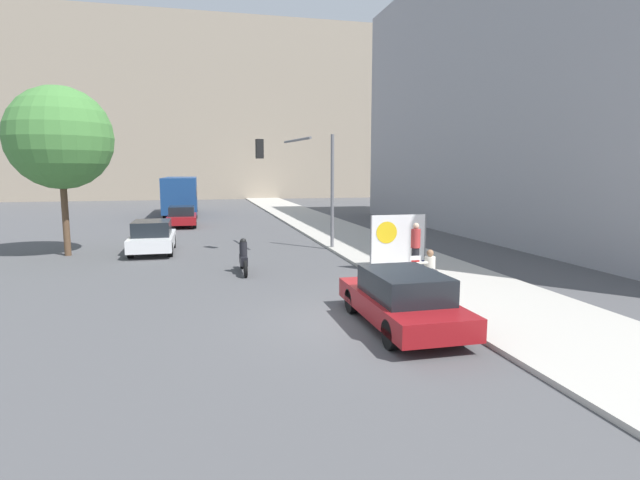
% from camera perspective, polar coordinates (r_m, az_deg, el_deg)
% --- Properties ---
extents(ground_plane, '(160.00, 160.00, 0.00)m').
position_cam_1_polar(ground_plane, '(12.59, 4.07, -9.31)').
color(ground_plane, '#4F4F51').
extents(sidewalk_curb, '(4.38, 90.00, 0.12)m').
position_cam_1_polar(sidewalk_curb, '(27.90, 3.39, 0.36)').
color(sidewalk_curb, '#B7B2A8').
rests_on(sidewalk_curb, ground_plane).
extents(building_backdrop_far, '(52.00, 12.00, 23.43)m').
position_cam_1_polar(building_backdrop_far, '(73.12, -12.51, 14.01)').
color(building_backdrop_far, gray).
rests_on(building_backdrop_far, ground_plane).
extents(building_backdrop_right, '(10.00, 32.00, 16.28)m').
position_cam_1_polar(building_backdrop_right, '(32.34, 24.59, 15.07)').
color(building_backdrop_right, '#99999E').
rests_on(building_backdrop_right, ground_plane).
extents(seated_protester, '(0.91, 0.77, 1.17)m').
position_cam_1_polar(seated_protester, '(15.90, 12.49, -3.09)').
color(seated_protester, '#474C56').
rests_on(seated_protester, sidewalk_curb).
extents(jogger_on_sidewalk, '(0.34, 0.34, 1.76)m').
position_cam_1_polar(jogger_on_sidewalk, '(18.27, 10.86, -0.74)').
color(jogger_on_sidewalk, black).
rests_on(jogger_on_sidewalk, sidewalk_curb).
extents(protest_banner, '(2.24, 0.06, 1.97)m').
position_cam_1_polar(protest_banner, '(19.03, 8.89, 0.07)').
color(protest_banner, slate).
rests_on(protest_banner, sidewalk_curb).
extents(traffic_light_pole, '(3.70, 3.46, 5.28)m').
position_cam_1_polar(traffic_light_pole, '(23.01, -1.77, 7.97)').
color(traffic_light_pole, slate).
rests_on(traffic_light_pole, sidewalk_curb).
extents(parked_car_curbside, '(1.82, 4.50, 1.38)m').
position_cam_1_polar(parked_car_curbside, '(12.12, 9.37, -6.66)').
color(parked_car_curbside, maroon).
rests_on(parked_car_curbside, ground_plane).
extents(car_on_road_nearest, '(1.86, 4.29, 1.48)m').
position_cam_1_polar(car_on_road_nearest, '(23.98, -18.59, 0.35)').
color(car_on_road_nearest, white).
rests_on(car_on_road_nearest, ground_plane).
extents(car_on_road_midblock, '(1.87, 4.19, 1.38)m').
position_cam_1_polar(car_on_road_midblock, '(34.68, -15.50, 2.62)').
color(car_on_road_midblock, maroon).
rests_on(car_on_road_midblock, ground_plane).
extents(city_bus_on_road, '(2.60, 10.67, 3.18)m').
position_cam_1_polar(city_bus_on_road, '(43.61, -15.61, 5.14)').
color(city_bus_on_road, navy).
rests_on(city_bus_on_road, ground_plane).
extents(motorcycle_on_road, '(0.28, 2.23, 1.29)m').
position_cam_1_polar(motorcycle_on_road, '(18.48, -8.74, -2.07)').
color(motorcycle_on_road, black).
rests_on(motorcycle_on_road, ground_plane).
extents(street_tree_near_curb, '(4.39, 4.39, 7.32)m').
position_cam_1_polar(street_tree_near_curb, '(24.51, -27.59, 10.28)').
color(street_tree_near_curb, brown).
rests_on(street_tree_near_curb, ground_plane).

